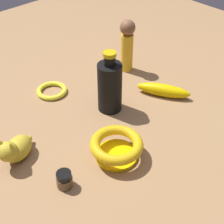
# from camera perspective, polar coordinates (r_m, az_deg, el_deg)

# --- Properties ---
(ground) EXTENTS (2.00, 2.00, 0.00)m
(ground) POSITION_cam_1_polar(r_m,az_deg,el_deg) (0.99, 0.00, -2.32)
(ground) COLOR #936D47
(bottle_tall) EXTENTS (0.07, 0.07, 0.20)m
(bottle_tall) POSITION_cam_1_polar(r_m,az_deg,el_deg) (1.01, -0.39, 4.48)
(bottle_tall) COLOR black
(bottle_tall) RESTS_ON ground
(banana) EXTENTS (0.17, 0.12, 0.04)m
(banana) POSITION_cam_1_polar(r_m,az_deg,el_deg) (1.11, 8.78, 3.70)
(banana) COLOR #E1BA04
(banana) RESTS_ON ground
(bowl) EXTENTS (0.14, 0.14, 0.06)m
(bowl) POSITION_cam_1_polar(r_m,az_deg,el_deg) (0.88, 0.78, -5.93)
(bowl) COLOR yellow
(bowl) RESTS_ON ground
(nail_polish_jar) EXTENTS (0.04, 0.04, 0.04)m
(nail_polish_jar) POSITION_cam_1_polar(r_m,az_deg,el_deg) (0.83, -8.14, -11.36)
(nail_polish_jar) COLOR brown
(nail_polish_jar) RESTS_ON ground
(person_figure_adult) EXTENTS (0.06, 0.06, 0.19)m
(person_figure_adult) POSITION_cam_1_polar(r_m,az_deg,el_deg) (1.20, 2.60, 11.63)
(person_figure_adult) COLOR gold
(person_figure_adult) RESTS_ON ground
(bangle) EXTENTS (0.10, 0.10, 0.02)m
(bangle) POSITION_cam_1_polar(r_m,az_deg,el_deg) (1.14, -10.24, 3.61)
(bangle) COLOR yellow
(bangle) RESTS_ON ground
(cat_figurine) EXTENTS (0.10, 0.12, 0.09)m
(cat_figurine) POSITION_cam_1_polar(r_m,az_deg,el_deg) (0.90, -16.25, -6.08)
(cat_figurine) COLOR gold
(cat_figurine) RESTS_ON ground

